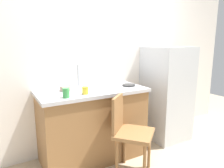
{
  "coord_description": "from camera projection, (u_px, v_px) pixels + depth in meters",
  "views": [
    {
      "loc": [
        -1.35,
        -1.58,
        1.45
      ],
      "look_at": [
        -0.1,
        0.6,
        0.94
      ],
      "focal_mm": 32.96,
      "sensor_mm": 36.0,
      "label": 1
    }
  ],
  "objects": [
    {
      "name": "chair",
      "position": [
        129.0,
        130.0,
        2.27
      ],
      "size": [
        0.56,
        0.56,
        0.89
      ],
      "rotation": [
        0.0,
        0.0,
        0.72
      ],
      "color": "olive",
      "rests_on": "ground_plane"
    },
    {
      "name": "hotplate",
      "position": [
        129.0,
        85.0,
        2.69
      ],
      "size": [
        0.17,
        0.17,
        0.02
      ],
      "primitive_type": "cylinder",
      "color": "#2D2D2D",
      "rests_on": "countertop"
    },
    {
      "name": "refrigerator",
      "position": [
        166.0,
        93.0,
        3.12
      ],
      "size": [
        0.58,
        0.62,
        1.39
      ],
      "primitive_type": "cube",
      "color": "silver",
      "rests_on": "ground_plane"
    },
    {
      "name": "countertop",
      "position": [
        92.0,
        91.0,
        2.5
      ],
      "size": [
        1.31,
        0.64,
        0.04
      ],
      "primitive_type": "cube",
      "color": "#B7B7BC",
      "rests_on": "cabinet_base"
    },
    {
      "name": "cabinet_base",
      "position": [
        93.0,
        125.0,
        2.59
      ],
      "size": [
        1.27,
        0.6,
        0.85
      ],
      "primitive_type": "cube",
      "color": "olive",
      "rests_on": "ground_plane"
    },
    {
      "name": "terracotta_bowl",
      "position": [
        65.0,
        88.0,
        2.42
      ],
      "size": [
        0.13,
        0.13,
        0.05
      ],
      "primitive_type": "cylinder",
      "color": "gray",
      "rests_on": "countertop"
    },
    {
      "name": "cup_green",
      "position": [
        66.0,
        93.0,
        2.11
      ],
      "size": [
        0.07,
        0.07,
        0.1
      ],
      "primitive_type": "cylinder",
      "color": "green",
      "rests_on": "countertop"
    },
    {
      "name": "cup_yellow",
      "position": [
        85.0,
        90.0,
        2.26
      ],
      "size": [
        0.07,
        0.07,
        0.08
      ],
      "primitive_type": "cylinder",
      "color": "yellow",
      "rests_on": "countertop"
    },
    {
      "name": "faucet",
      "position": [
        78.0,
        76.0,
        2.64
      ],
      "size": [
        0.02,
        0.02,
        0.28
      ],
      "primitive_type": "cylinder",
      "color": "#B7B7BC",
      "rests_on": "countertop"
    },
    {
      "name": "back_wall",
      "position": [
        104.0,
        60.0,
        2.9
      ],
      "size": [
        4.8,
        0.1,
        2.41
      ],
      "primitive_type": "cube",
      "color": "white",
      "rests_on": "ground_plane"
    }
  ]
}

